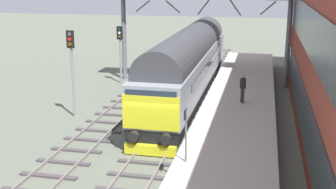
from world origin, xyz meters
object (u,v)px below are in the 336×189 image
at_px(platform_number_sign, 186,128).
at_px(waiting_passenger, 243,86).
at_px(diesel_locomotive, 188,62).
at_px(signal_post_near, 72,63).
at_px(signal_post_mid, 120,47).

relative_size(platform_number_sign, waiting_passenger, 1.28).
distance_m(diesel_locomotive, signal_post_near, 7.88).
height_order(diesel_locomotive, signal_post_near, signal_post_near).
relative_size(signal_post_near, waiting_passenger, 3.08).
relative_size(signal_post_mid, platform_number_sign, 2.08).
bearing_deg(waiting_passenger, signal_post_mid, 27.48).
bearing_deg(signal_post_near, diesel_locomotive, 42.22).
relative_size(signal_post_near, platform_number_sign, 2.41).
bearing_deg(diesel_locomotive, platform_number_sign, -80.57).
xyz_separation_m(signal_post_mid, waiting_passenger, (9.57, -6.98, -0.81)).
bearing_deg(signal_post_near, platform_number_sign, -42.33).
height_order(signal_post_mid, waiting_passenger, signal_post_mid).
bearing_deg(signal_post_near, signal_post_mid, 90.00).
distance_m(signal_post_near, platform_number_sign, 10.69).
bearing_deg(signal_post_mid, signal_post_near, -90.00).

